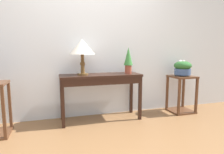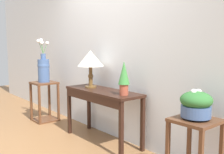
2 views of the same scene
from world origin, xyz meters
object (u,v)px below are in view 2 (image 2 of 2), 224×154
at_px(console_table, 101,97).
at_px(pedestal_stand_left, 45,101).
at_px(table_lamp, 90,60).
at_px(planter_bowl_wide_right, 196,104).
at_px(pedestal_stand_right, 194,152).
at_px(potted_plant_on_console, 124,76).
at_px(flower_vase_tall_left, 44,67).

relative_size(console_table, pedestal_stand_left, 1.79).
bearing_deg(table_lamp, console_table, -5.08).
bearing_deg(planter_bowl_wide_right, pedestal_stand_right, -40.39).
height_order(potted_plant_on_console, pedestal_stand_right, potted_plant_on_console).
xyz_separation_m(table_lamp, pedestal_stand_right, (1.74, -0.03, -0.80)).
relative_size(console_table, pedestal_stand_right, 1.90).
height_order(console_table, planter_bowl_wide_right, planter_bowl_wide_right).
bearing_deg(flower_vase_tall_left, console_table, 5.48).
bearing_deg(flower_vase_tall_left, table_lamp, 7.91).
height_order(table_lamp, potted_plant_on_console, table_lamp).
relative_size(flower_vase_tall_left, planter_bowl_wide_right, 2.55).
height_order(table_lamp, planter_bowl_wide_right, table_lamp).
bearing_deg(pedestal_stand_left, flower_vase_tall_left, -64.92).
height_order(flower_vase_tall_left, planter_bowl_wide_right, flower_vase_tall_left).
relative_size(potted_plant_on_console, flower_vase_tall_left, 0.55).
relative_size(table_lamp, flower_vase_tall_left, 0.70).
xyz_separation_m(potted_plant_on_console, planter_bowl_wide_right, (1.01, -0.02, -0.16)).
bearing_deg(pedestal_stand_right, pedestal_stand_left, -177.44).
distance_m(console_table, pedestal_stand_right, 1.50).
xyz_separation_m(pedestal_stand_left, pedestal_stand_right, (2.93, 0.13, -0.02)).
distance_m(console_table, planter_bowl_wide_right, 1.47).
bearing_deg(pedestal_stand_right, table_lamp, 178.90).
distance_m(pedestal_stand_left, flower_vase_tall_left, 0.60).
distance_m(console_table, flower_vase_tall_left, 1.51).
bearing_deg(pedestal_stand_right, flower_vase_tall_left, -177.42).
bearing_deg(planter_bowl_wide_right, flower_vase_tall_left, -177.41).
height_order(potted_plant_on_console, pedestal_stand_left, potted_plant_on_console).
height_order(pedestal_stand_right, planter_bowl_wide_right, planter_bowl_wide_right).
bearing_deg(flower_vase_tall_left, planter_bowl_wide_right, 2.59).
height_order(table_lamp, pedestal_stand_right, table_lamp).
height_order(console_table, potted_plant_on_console, potted_plant_on_console).
relative_size(pedestal_stand_left, pedestal_stand_right, 1.06).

